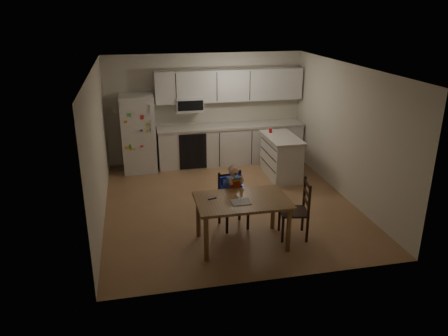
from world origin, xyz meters
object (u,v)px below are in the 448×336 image
kitchen_island (281,156)px  red_cup (270,131)px  dining_table (242,205)px  refrigerator (138,133)px  chair_booster (233,190)px  chair_side (300,206)px

kitchen_island → red_cup: 0.62m
red_cup → dining_table: size_ratio=0.06×
refrigerator → chair_booster: (1.42, -3.02, -0.20)m
kitchen_island → chair_booster: 2.51m
red_cup → chair_side: (-0.43, -2.91, -0.40)m
chair_booster → chair_side: bearing=-40.0°
dining_table → chair_side: 0.95m
refrigerator → dining_table: bearing=-68.6°
refrigerator → red_cup: refrigerator is taller
red_cup → dining_table: (-1.37, -2.94, -0.29)m
refrigerator → chair_booster: bearing=-64.8°
red_cup → dining_table: bearing=-115.0°
refrigerator → kitchen_island: size_ratio=1.40×
kitchen_island → chair_booster: bearing=-127.6°
red_cup → chair_booster: size_ratio=0.08×
red_cup → chair_booster: 2.72m
red_cup → chair_side: size_ratio=0.09×
red_cup → dining_table: red_cup is taller
kitchen_island → dining_table: size_ratio=0.87×
refrigerator → chair_side: bearing=-56.6°
dining_table → red_cup: bearing=65.0°
kitchen_island → dining_table: (-1.52, -2.60, 0.20)m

